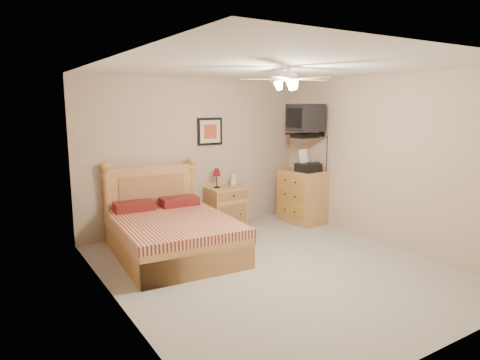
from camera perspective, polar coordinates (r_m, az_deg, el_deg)
name	(u,v)px	position (r m, az deg, el deg)	size (l,w,h in m)	color
floor	(275,268)	(5.63, 4.69, -11.55)	(4.50, 4.50, 0.00)	gray
ceiling	(278,67)	(5.25, 5.09, 14.73)	(4.00, 4.50, 0.04)	white
wall_back	(195,154)	(7.20, -5.98, 3.45)	(4.00, 0.04, 2.50)	tan
wall_front	(447,208)	(3.79, 25.87, -3.41)	(4.00, 0.04, 2.50)	tan
wall_left	(115,188)	(4.41, -16.37, -1.04)	(0.04, 4.50, 2.50)	tan
wall_right	(384,161)	(6.69, 18.71, 2.48)	(0.04, 4.50, 2.50)	tan
bed	(173,211)	(5.93, -8.92, -4.16)	(1.47, 1.94, 1.25)	#BB6B37
nightstand	(226,207)	(7.36, -1.91, -3.57)	(0.63, 0.47, 0.68)	#A57D42
table_lamp	(217,178)	(7.23, -3.11, 0.26)	(0.18, 0.18, 0.33)	#51030C
lotion_bottle	(233,179)	(7.38, -0.93, 0.17)	(0.10, 0.10, 0.25)	silver
framed_picture	(210,131)	(7.28, -4.04, 6.47)	(0.46, 0.04, 0.46)	black
dresser	(303,196)	(7.66, 8.34, -2.16)	(0.55, 0.79, 0.93)	#AB7547
fax_machine	(308,161)	(7.43, 9.09, 2.54)	(0.35, 0.38, 0.38)	black
magazine_lower	(294,168)	(7.76, 7.17, 1.60)	(0.22, 0.29, 0.03)	beige
magazine_upper	(294,166)	(7.80, 7.18, 1.83)	(0.21, 0.29, 0.02)	tan
wall_tv	(312,120)	(7.39, 9.57, 7.89)	(0.56, 0.46, 0.58)	black
ceiling_fan	(288,79)	(5.09, 6.46, 13.28)	(1.14, 1.14, 0.28)	white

